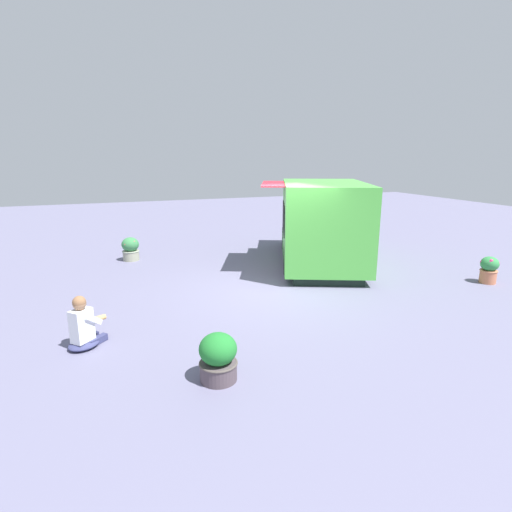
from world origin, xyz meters
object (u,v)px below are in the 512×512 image
at_px(planter_flowering_near, 489,269).
at_px(planter_flowering_far, 131,249).
at_px(person_customer, 84,327).
at_px(planter_flowering_side, 218,357).
at_px(food_truck, 321,225).

distance_m(planter_flowering_near, planter_flowering_far, 9.76).
bearing_deg(person_customer, planter_flowering_far, -101.30).
relative_size(person_customer, planter_flowering_far, 1.27).
xyz_separation_m(planter_flowering_far, planter_flowering_side, (-0.66, 7.40, -0.01)).
xyz_separation_m(person_customer, planter_flowering_side, (-1.79, 1.77, -0.00)).
bearing_deg(planter_flowering_near, food_truck, -47.61).
height_order(food_truck, planter_flowering_far, food_truck).
bearing_deg(person_customer, planter_flowering_side, 135.31).
bearing_deg(planter_flowering_side, person_customer, -44.69).
relative_size(person_customer, planter_flowering_near, 1.33).
xyz_separation_m(food_truck, person_customer, (6.30, 3.40, -0.78)).
bearing_deg(food_truck, planter_flowering_far, -23.34).
relative_size(planter_flowering_near, planter_flowering_side, 0.96).
distance_m(person_customer, planter_flowering_side, 2.51).
height_order(food_truck, person_customer, food_truck).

